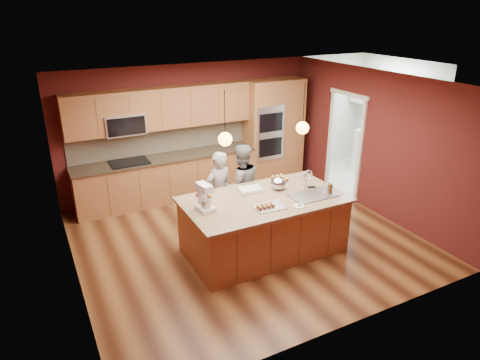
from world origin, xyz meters
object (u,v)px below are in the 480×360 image
island (264,224)px  person_right (241,186)px  stand_mixer (205,199)px  person_left (219,192)px  mixing_bowl (279,183)px

island → person_right: bearing=85.8°
person_right → island: bearing=91.4°
stand_mixer → island: bearing=-10.2°
person_left → island: bearing=98.6°
person_right → person_left: bearing=5.6°
person_left → mixing_bowl: bearing=122.6°
person_left → person_right: (0.44, 0.00, 0.03)m
island → mixing_bowl: island is taller
island → stand_mixer: stand_mixer is taller
stand_mixer → person_left: bearing=48.0°
person_left → mixing_bowl: 1.10m
person_right → stand_mixer: bearing=46.1°
island → stand_mixer: size_ratio=6.13×
island → person_left: (-0.37, 0.97, 0.26)m
person_left → mixing_bowl: size_ratio=5.68×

